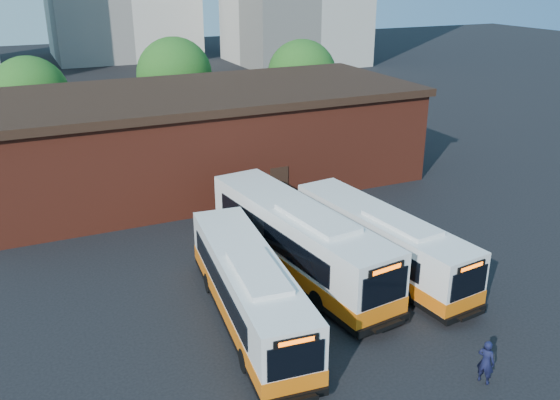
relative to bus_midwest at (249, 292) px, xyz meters
name	(u,v)px	position (x,y,z in m)	size (l,w,h in m)	color
ground	(353,330)	(3.62, -2.33, -1.42)	(220.00, 220.00, 0.00)	black
bus_midwest	(249,292)	(0.00, 0.00, 0.00)	(3.44, 11.61, 3.12)	white
bus_mideast	(298,242)	(3.72, 3.08, 0.19)	(4.22, 13.16, 3.53)	white
bus_east	(380,243)	(7.46, 1.66, 0.00)	(3.67, 11.62, 3.12)	white
transit_worker	(486,362)	(6.16, -7.05, -0.56)	(0.62, 0.41, 1.71)	black
depot_building	(202,136)	(3.62, 17.66, 1.84)	(28.60, 12.60, 6.40)	maroon
tree_west	(30,95)	(-6.38, 29.67, 3.23)	(6.00, 6.00, 7.65)	#382314
tree_mid	(175,75)	(5.62, 31.67, 3.66)	(6.56, 6.56, 8.36)	#382314
tree_east	(302,74)	(16.62, 28.67, 3.41)	(6.24, 6.24, 7.96)	#382314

